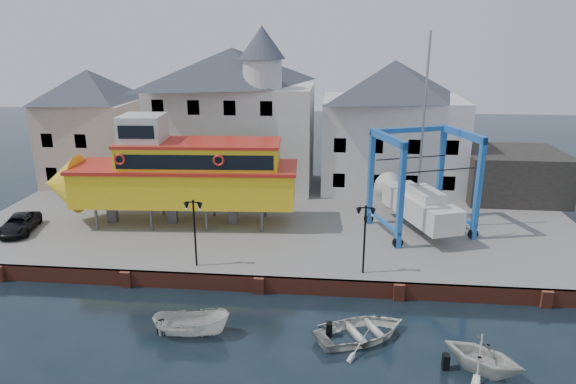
{
  "coord_description": "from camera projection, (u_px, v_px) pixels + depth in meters",
  "views": [
    {
      "loc": [
        4.28,
        -26.43,
        14.65
      ],
      "look_at": [
        1.0,
        7.0,
        4.0
      ],
      "focal_mm": 32.0,
      "sensor_mm": 36.0,
      "label": 1
    }
  ],
  "objects": [
    {
      "name": "building_pink",
      "position": [
        93.0,
        127.0,
        46.79
      ],
      "size": [
        8.0,
        7.0,
        10.3
      ],
      "color": "tan",
      "rests_on": "hardstanding"
    },
    {
      "name": "motorboat_b",
      "position": [
        361.0,
        338.0,
        25.56
      ],
      "size": [
        5.82,
        5.24,
        0.99
      ],
      "primitive_type": "imported",
      "rotation": [
        0.0,
        0.0,
        2.05
      ],
      "color": "silver",
      "rests_on": "ground"
    },
    {
      "name": "building_white_main",
      "position": [
        235.0,
        116.0,
        45.59
      ],
      "size": [
        14.0,
        8.3,
        14.0
      ],
      "color": "silver",
      "rests_on": "hardstanding"
    },
    {
      "name": "ground",
      "position": [
        259.0,
        293.0,
        29.9
      ],
      "size": [
        140.0,
        140.0,
        0.0
      ],
      "primitive_type": "plane",
      "color": "black",
      "rests_on": "ground"
    },
    {
      "name": "tour_boat",
      "position": [
        170.0,
        174.0,
        36.89
      ],
      "size": [
        18.59,
        5.5,
        7.99
      ],
      "rotation": [
        0.0,
        0.0,
        0.06
      ],
      "color": "#59595E",
      "rests_on": "hardstanding"
    },
    {
      "name": "motorboat_a",
      "position": [
        192.0,
        335.0,
        25.74
      ],
      "size": [
        3.98,
        1.85,
        1.49
      ],
      "primitive_type": "imported",
      "rotation": [
        0.0,
        0.0,
        1.68
      ],
      "color": "silver",
      "rests_on": "ground"
    },
    {
      "name": "travel_lift",
      "position": [
        415.0,
        197.0,
        36.57
      ],
      "size": [
        7.69,
        9.24,
        13.61
      ],
      "rotation": [
        0.0,
        0.0,
        0.37
      ],
      "color": "#1969A0",
      "rests_on": "hardstanding"
    },
    {
      "name": "building_white_right",
      "position": [
        392.0,
        126.0,
        45.09
      ],
      "size": [
        12.0,
        8.0,
        11.2
      ],
      "color": "silver",
      "rests_on": "hardstanding"
    },
    {
      "name": "hardstanding",
      "position": [
        280.0,
        219.0,
        40.19
      ],
      "size": [
        44.0,
        22.0,
        1.0
      ],
      "primitive_type": "cube",
      "color": "slate",
      "rests_on": "ground"
    },
    {
      "name": "lamp_post_left",
      "position": [
        194.0,
        216.0,
        30.15
      ],
      "size": [
        1.12,
        0.32,
        4.2
      ],
      "color": "black",
      "rests_on": "hardstanding"
    },
    {
      "name": "quay_wall",
      "position": [
        259.0,
        284.0,
        29.85
      ],
      "size": [
        44.0,
        0.47,
        1.0
      ],
      "color": "brown",
      "rests_on": "ground"
    },
    {
      "name": "motorboat_c",
      "position": [
        481.0,
        371.0,
        23.05
      ],
      "size": [
        4.67,
        4.52,
        1.88
      ],
      "primitive_type": "imported",
      "rotation": [
        0.0,
        0.0,
        1.0
      ],
      "color": "silver",
      "rests_on": "ground"
    },
    {
      "name": "van",
      "position": [
        19.0,
        224.0,
        36.13
      ],
      "size": [
        2.84,
        4.56,
        1.18
      ],
      "primitive_type": "imported",
      "rotation": [
        0.0,
        0.0,
        0.22
      ],
      "color": "black",
      "rests_on": "hardstanding"
    },
    {
      "name": "shed_dark",
      "position": [
        511.0,
        174.0,
        43.35
      ],
      "size": [
        8.0,
        7.0,
        4.0
      ],
      "primitive_type": "cube",
      "color": "black",
      "rests_on": "hardstanding"
    },
    {
      "name": "lamp_post_right",
      "position": [
        365.0,
        222.0,
        29.22
      ],
      "size": [
        1.12,
        0.32,
        4.2
      ],
      "color": "black",
      "rests_on": "hardstanding"
    }
  ]
}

